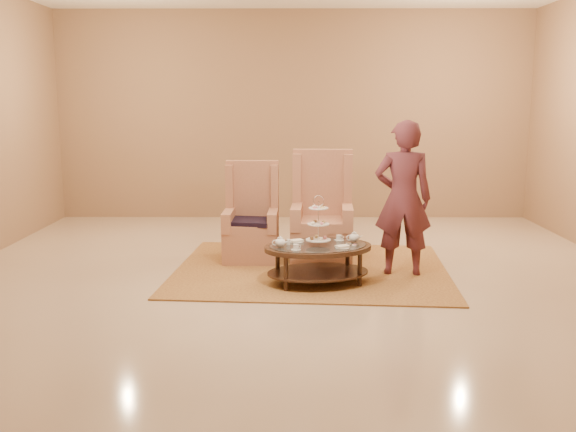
{
  "coord_description": "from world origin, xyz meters",
  "views": [
    {
      "loc": [
        -0.03,
        -6.99,
        2.01
      ],
      "look_at": [
        -0.08,
        0.2,
        0.71
      ],
      "focal_mm": 40.0,
      "sensor_mm": 36.0,
      "label": 1
    }
  ],
  "objects_px": {
    "tea_table": "(318,252)",
    "armchair_left": "(252,227)",
    "person": "(403,199)",
    "armchair_right": "(322,224)"
  },
  "relations": [
    {
      "from": "tea_table",
      "to": "person",
      "type": "xyz_separation_m",
      "value": [
        0.99,
        0.41,
        0.54
      ]
    },
    {
      "from": "armchair_left",
      "to": "armchair_right",
      "type": "height_order",
      "value": "armchair_right"
    },
    {
      "from": "armchair_left",
      "to": "person",
      "type": "distance_m",
      "value": 1.99
    },
    {
      "from": "person",
      "to": "tea_table",
      "type": "bearing_deg",
      "value": 27.18
    },
    {
      "from": "armchair_right",
      "to": "person",
      "type": "distance_m",
      "value": 1.2
    },
    {
      "from": "tea_table",
      "to": "armchair_right",
      "type": "distance_m",
      "value": 1.09
    },
    {
      "from": "tea_table",
      "to": "armchair_right",
      "type": "height_order",
      "value": "armchair_right"
    },
    {
      "from": "armchair_left",
      "to": "person",
      "type": "bearing_deg",
      "value": -21.07
    },
    {
      "from": "armchair_left",
      "to": "armchair_right",
      "type": "xyz_separation_m",
      "value": [
        0.89,
        -0.05,
        0.05
      ]
    },
    {
      "from": "tea_table",
      "to": "armchair_left",
      "type": "distance_m",
      "value": 1.39
    }
  ]
}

